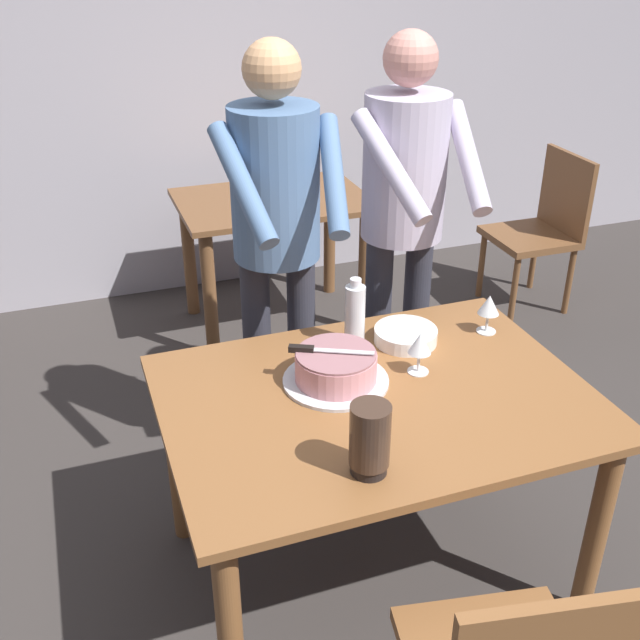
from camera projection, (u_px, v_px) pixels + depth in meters
ground_plane at (369, 569)px, 2.71m from camera, size 14.00×14.00×0.00m
back_wall at (196, 60)px, 4.23m from camera, size 10.00×0.12×2.70m
main_dining_table at (376, 425)px, 2.41m from camera, size 1.33×0.97×0.75m
cake_on_platter at (336, 369)px, 2.39m from camera, size 0.34×0.34×0.11m
cake_knife at (313, 350)px, 2.37m from camera, size 0.25×0.14×0.02m
plate_stack at (406, 335)px, 2.64m from camera, size 0.22×0.22×0.05m
wine_glass_near at (489, 306)px, 2.66m from camera, size 0.08×0.08×0.14m
wine_glass_far at (420, 345)px, 2.42m from camera, size 0.08×0.08×0.14m
water_bottle at (355, 315)px, 2.58m from camera, size 0.07×0.07×0.25m
hurricane_lamp at (370, 439)px, 1.98m from camera, size 0.11×0.11×0.21m
person_cutting_cake at (277, 225)px, 2.74m from camera, size 0.47×0.56×1.72m
person_standing_beside at (404, 206)px, 2.92m from camera, size 0.47×0.56×1.72m
background_table at (274, 227)px, 4.09m from camera, size 1.00×0.70×0.74m
background_chair_0 at (542, 226)px, 4.34m from camera, size 0.44×0.44×0.90m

